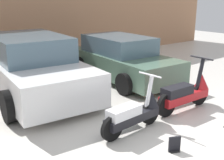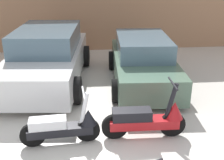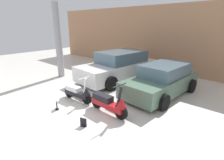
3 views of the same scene
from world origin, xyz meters
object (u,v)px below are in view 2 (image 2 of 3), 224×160
scooter_front_left (64,126)px  scooter_front_right (148,118)px  car_rear_left (47,57)px  car_rear_center (143,61)px

scooter_front_left → scooter_front_right: 1.58m
car_rear_left → scooter_front_left: bearing=16.3°
car_rear_left → car_rear_center: 2.67m
car_rear_left → car_rear_center: car_rear_left is taller
scooter_front_left → scooter_front_right: (1.57, 0.05, 0.04)m
scooter_front_left → car_rear_left: bearing=97.1°
scooter_front_right → car_rear_center: bearing=82.1°
scooter_front_right → car_rear_center: (0.45, 2.73, 0.21)m
scooter_front_left → car_rear_center: 3.45m
car_rear_center → car_rear_left: bearing=-94.3°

